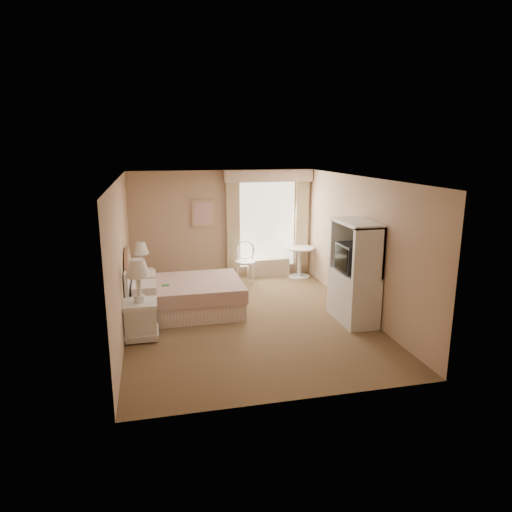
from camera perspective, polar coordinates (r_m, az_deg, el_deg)
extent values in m
cube|color=brown|center=(8.25, -1.03, -7.91)|extent=(4.20, 5.50, 0.01)
cube|color=silver|center=(7.70, -1.11, 9.69)|extent=(4.20, 5.50, 0.01)
cube|color=tan|center=(10.54, -4.16, 3.86)|extent=(4.20, 0.01, 2.50)
cube|color=tan|center=(5.32, 5.07, -5.92)|extent=(4.20, 0.01, 2.50)
cube|color=tan|center=(7.74, -16.47, -0.22)|extent=(0.01, 5.50, 2.50)
cube|color=tan|center=(8.55, 12.84, 1.27)|extent=(0.01, 5.50, 2.50)
cube|color=white|center=(10.71, 1.43, 4.05)|extent=(1.30, 0.02, 2.00)
cube|color=#CBB58E|center=(10.49, -2.90, 3.84)|extent=(0.30, 0.08, 2.05)
cube|color=#CBB58E|center=(10.90, 5.74, 4.15)|extent=(0.30, 0.08, 2.05)
cube|color=tan|center=(10.50, 1.59, 10.01)|extent=(2.05, 0.20, 0.28)
cube|color=beige|center=(10.85, 1.52, -1.45)|extent=(1.00, 0.22, 0.42)
cube|color=tan|center=(10.40, -6.62, 5.35)|extent=(0.52, 0.03, 0.62)
cube|color=beige|center=(10.38, -6.61, 5.33)|extent=(0.42, 0.02, 0.52)
cube|color=tan|center=(8.65, -8.44, -5.88)|extent=(1.92, 1.46, 0.33)
cube|color=#C9A797|center=(8.55, -8.50, -4.03)|extent=(1.97, 1.52, 0.26)
cube|color=beige|center=(8.15, -13.80, -3.82)|extent=(0.41, 0.57, 0.13)
cube|color=beige|center=(8.82, -13.76, -2.50)|extent=(0.41, 0.57, 0.13)
cube|color=#238233|center=(8.37, -11.27, -3.60)|extent=(0.14, 0.10, 0.01)
cube|color=silver|center=(8.53, -15.57, -4.11)|extent=(0.06, 1.55, 1.01)
cylinder|color=#996A51|center=(8.51, -15.61, -3.52)|extent=(0.05, 1.37, 1.37)
cube|color=white|center=(7.60, -14.19, -7.93)|extent=(0.49, 0.49, 0.54)
cube|color=white|center=(7.50, -14.32, -5.80)|extent=(0.54, 0.54, 0.06)
cube|color=white|center=(7.67, -14.11, -9.20)|extent=(0.54, 0.54, 0.05)
cylinder|color=silver|center=(7.47, -14.36, -5.18)|extent=(0.17, 0.17, 0.11)
cylinder|color=silver|center=(7.41, -14.46, -3.61)|extent=(0.07, 0.07, 0.43)
cone|color=silver|center=(7.33, -14.59, -1.44)|extent=(0.39, 0.39, 0.28)
cube|color=white|center=(9.71, -13.97, -3.44)|extent=(0.42, 0.42, 0.46)
cube|color=white|center=(9.64, -14.06, -1.97)|extent=(0.46, 0.46, 0.06)
cube|color=white|center=(9.75, -13.92, -4.32)|extent=(0.46, 0.46, 0.05)
cylinder|color=silver|center=(9.62, -14.08, -1.55)|extent=(0.15, 0.15, 0.09)
cylinder|color=silver|center=(9.57, -14.15, -0.49)|extent=(0.06, 0.06, 0.37)
cone|color=silver|center=(9.52, -14.23, 0.96)|extent=(0.33, 0.33, 0.24)
cylinder|color=silver|center=(10.88, 5.39, -2.53)|extent=(0.51, 0.51, 0.03)
cylinder|color=silver|center=(10.79, 5.43, -0.77)|extent=(0.08, 0.08, 0.68)
cylinder|color=white|center=(10.71, 5.47, 1.00)|extent=(0.68, 0.68, 0.04)
cylinder|color=silver|center=(10.23, -2.37, -2.28)|extent=(0.03, 0.03, 0.46)
cylinder|color=silver|center=(10.22, -0.44, -2.29)|extent=(0.03, 0.03, 0.46)
cylinder|color=silver|center=(10.56, -2.27, -1.77)|extent=(0.03, 0.03, 0.46)
cylinder|color=silver|center=(10.55, -0.40, -1.78)|extent=(0.03, 0.03, 0.46)
cylinder|color=white|center=(10.33, -1.38, -0.76)|extent=(0.54, 0.54, 0.04)
torus|color=silver|center=(10.41, -1.36, 0.73)|extent=(0.45, 0.21, 0.44)
cylinder|color=silver|center=(10.46, -2.29, 0.50)|extent=(0.03, 0.03, 0.41)
cylinder|color=silver|center=(10.44, -0.41, 0.50)|extent=(0.03, 0.03, 0.41)
cube|color=white|center=(8.24, 12.04, -4.98)|extent=(0.54, 1.08, 0.88)
cube|color=white|center=(7.58, 13.93, 0.19)|extent=(0.54, 0.08, 0.88)
cube|color=white|center=(8.46, 10.92, 1.71)|extent=(0.54, 0.08, 0.88)
cube|color=white|center=(7.93, 12.51, 4.09)|extent=(0.54, 1.08, 0.06)
cube|color=white|center=(8.12, 13.94, 1.07)|extent=(0.04, 1.08, 0.88)
cube|color=black|center=(8.04, 12.16, -0.17)|extent=(0.47, 0.59, 0.47)
cube|color=black|center=(7.95, 10.63, -0.26)|extent=(0.02, 0.49, 0.39)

